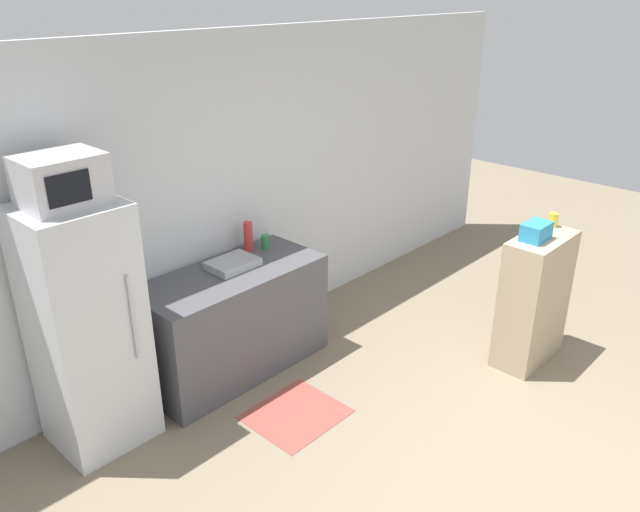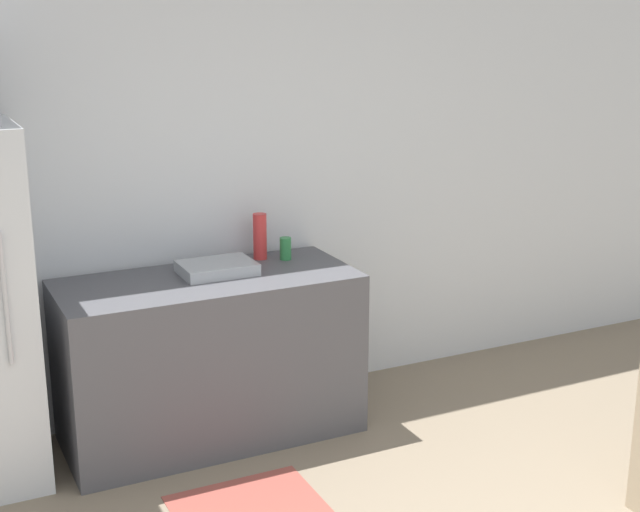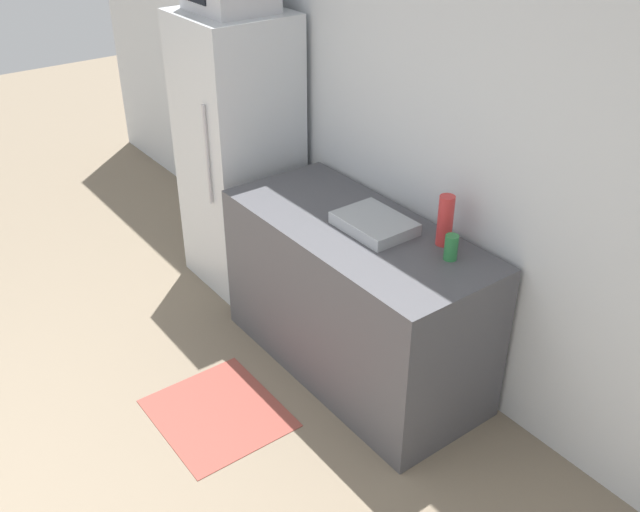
% 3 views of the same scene
% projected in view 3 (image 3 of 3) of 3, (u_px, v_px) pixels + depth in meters
% --- Properties ---
extents(wall_back, '(8.00, 0.06, 2.60)m').
position_uv_depth(wall_back, '(445.00, 135.00, 3.38)').
color(wall_back, silver).
rests_on(wall_back, ground_plane).
extents(refrigerator, '(0.61, 0.61, 1.69)m').
position_uv_depth(refrigerator, '(240.00, 155.00, 4.34)').
color(refrigerator, silver).
rests_on(refrigerator, ground_plane).
extents(counter, '(1.51, 0.66, 0.86)m').
position_uv_depth(counter, '(354.00, 299.00, 3.74)').
color(counter, '#4C4C51').
rests_on(counter, ground_plane).
extents(sink_basin, '(0.37, 0.28, 0.06)m').
position_uv_depth(sink_basin, '(374.00, 224.00, 3.48)').
color(sink_basin, '#9EA3A8').
rests_on(sink_basin, counter).
extents(bottle_tall, '(0.07, 0.07, 0.25)m').
position_uv_depth(bottle_tall, '(445.00, 220.00, 3.30)').
color(bottle_tall, red).
rests_on(bottle_tall, counter).
extents(bottle_short, '(0.06, 0.06, 0.12)m').
position_uv_depth(bottle_short, '(451.00, 247.00, 3.22)').
color(bottle_short, '#2D7F42').
rests_on(bottle_short, counter).
extents(kitchen_rug, '(0.66, 0.59, 0.01)m').
position_uv_depth(kitchen_rug, '(218.00, 413.00, 3.61)').
color(kitchen_rug, '#99473D').
rests_on(kitchen_rug, ground_plane).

